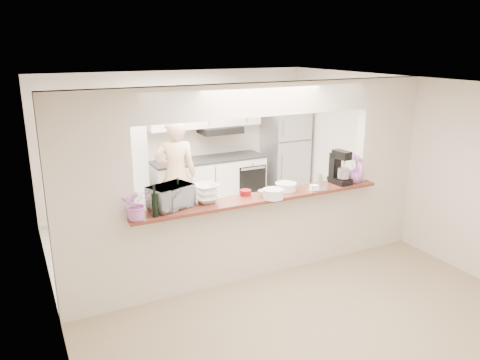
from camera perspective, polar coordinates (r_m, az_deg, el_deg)
floor at (r=6.37m, az=2.20°, el=-11.22°), size 6.00×6.00×0.00m
tile_overlay at (r=7.64m, az=-3.45°, el=-6.37°), size 5.00×2.90×0.01m
partition at (r=5.84m, az=2.35°, el=1.80°), size 5.00×0.15×2.50m
bar_counter at (r=6.13m, az=2.28°, el=-6.45°), size 3.40×0.38×1.09m
kitchen_cabinets at (r=8.32m, az=-7.95°, el=2.43°), size 3.15×0.62×2.25m
refrigerator at (r=9.22m, az=5.49°, el=3.09°), size 0.75×0.70×1.70m
flower_left at (r=5.20m, az=-12.47°, el=-2.85°), size 0.39×0.36×0.36m
wine_bottle_a at (r=5.56m, az=-7.54°, el=-1.83°), size 0.07×0.07×0.35m
wine_bottle_b at (r=5.26m, az=-10.34°, el=-2.90°), size 0.07×0.07×0.37m
toaster_oven at (r=5.51m, az=-8.45°, el=-2.02°), size 0.58×0.48×0.27m
serving_bowls at (r=5.67m, az=-4.13°, el=-1.65°), size 0.33×0.33×0.22m
plate_stack_a at (r=5.82m, az=4.08°, el=-1.68°), size 0.26×0.26×0.12m
plate_stack_b at (r=6.17m, az=5.60°, el=-0.80°), size 0.28×0.28×0.10m
red_bowl at (r=5.94m, az=0.67°, el=-1.54°), size 0.15×0.15×0.07m
tan_bowl at (r=5.94m, az=2.88°, el=-1.58°), size 0.14×0.14×0.06m
utensil_caddy at (r=6.22m, az=9.46°, el=-0.41°), size 0.24×0.16×0.21m
stand_mixer at (r=6.55m, az=12.04°, el=1.38°), size 0.22×0.33×0.46m
flower_right at (r=6.66m, az=13.97°, el=1.40°), size 0.28×0.28×0.40m
person at (r=7.60m, az=-7.80°, el=0.60°), size 0.76×0.62×1.82m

